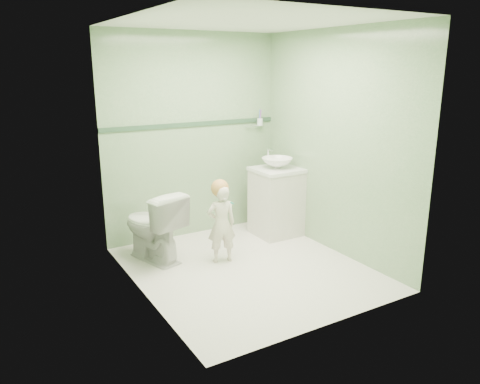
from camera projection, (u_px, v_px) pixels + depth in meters
ground at (247, 268)px, 4.80m from camera, size 2.50×2.50×0.00m
room_shell at (248, 153)px, 4.49m from camera, size 2.50×2.54×2.40m
trim_stripe at (193, 124)px, 5.48m from camera, size 2.20×0.02×0.05m
vanity at (276, 203)px, 5.69m from camera, size 0.52×0.50×0.80m
counter at (277, 170)px, 5.58m from camera, size 0.54×0.52×0.04m
basin at (277, 163)px, 5.56m from camera, size 0.37×0.37×0.13m
faucet at (269, 154)px, 5.70m from camera, size 0.03×0.13×0.18m
cup_holder at (259, 122)px, 5.87m from camera, size 0.26×0.07×0.21m
toilet at (153, 226)px, 4.93m from camera, size 0.62×0.84×0.76m
toddler at (221, 224)px, 4.88m from camera, size 0.34×0.26×0.83m
hair_cap at (220, 188)px, 4.80m from camera, size 0.19×0.19×0.19m
teal_toothbrush at (231, 203)px, 4.71m from camera, size 0.11×0.14×0.08m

